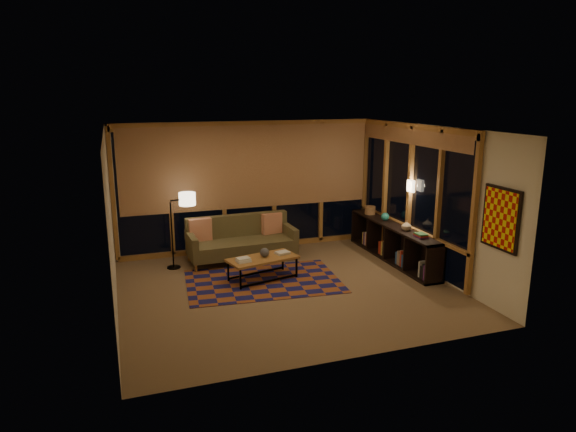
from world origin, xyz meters
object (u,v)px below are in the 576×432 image
object	(u,v)px
coffee_table	(263,269)
bookshelf	(393,242)
sofa	(242,240)
floor_lamp	(172,231)

from	to	relation	value
coffee_table	bookshelf	world-z (taller)	bookshelf
coffee_table	bookshelf	size ratio (longest dim) A/B	0.42
sofa	floor_lamp	distance (m)	1.38
coffee_table	bookshelf	distance (m)	2.77
sofa	floor_lamp	world-z (taller)	floor_lamp
bookshelf	floor_lamp	bearing A→B (deg)	167.43
coffee_table	floor_lamp	xyz separation A→B (m)	(-1.44, 1.16, 0.51)
coffee_table	sofa	bearing A→B (deg)	80.99
sofa	floor_lamp	bearing A→B (deg)	178.20
sofa	bookshelf	world-z (taller)	sofa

